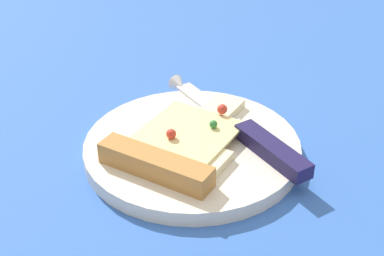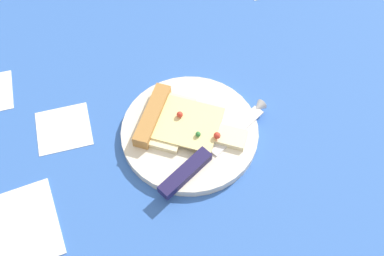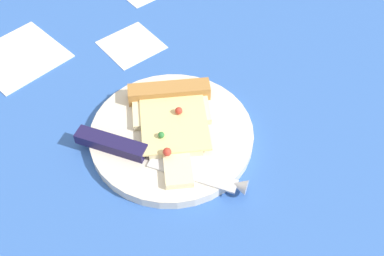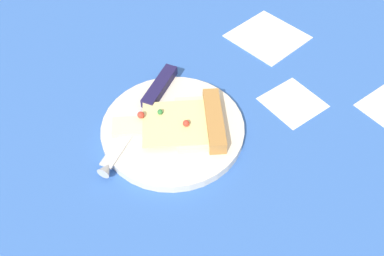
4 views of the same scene
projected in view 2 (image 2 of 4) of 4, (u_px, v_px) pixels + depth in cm
name	position (u px, v px, depth cm)	size (l,w,h in cm)	color
ground_plane	(193.00, 150.00, 77.52)	(146.97, 146.97, 3.00)	#3360B7
plate	(192.00, 132.00, 76.88)	(22.97, 22.97, 1.58)	silver
pizza_slice	(177.00, 123.00, 75.98)	(18.88, 15.88, 2.44)	beige
knife	(205.00, 155.00, 72.79)	(21.66, 14.14, 2.45)	silver
napkin	(13.00, 229.00, 68.09)	(13.00, 13.00, 0.40)	white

